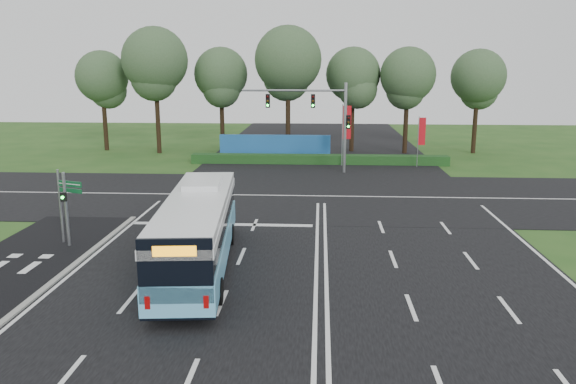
# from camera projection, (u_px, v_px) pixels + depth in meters

# --- Properties ---
(ground) EXTENTS (120.00, 120.00, 0.00)m
(ground) POSITION_uv_depth(u_px,v_px,m) (317.00, 259.00, 24.39)
(ground) COLOR #244D19
(ground) RESTS_ON ground
(road_main) EXTENTS (20.00, 120.00, 0.04)m
(road_main) POSITION_uv_depth(u_px,v_px,m) (317.00, 258.00, 24.39)
(road_main) COLOR black
(road_main) RESTS_ON ground
(road_cross) EXTENTS (120.00, 14.00, 0.05)m
(road_cross) POSITION_uv_depth(u_px,v_px,m) (318.00, 196.00, 36.08)
(road_cross) COLOR black
(road_cross) RESTS_ON ground
(bike_path) EXTENTS (5.00, 18.00, 0.06)m
(bike_path) POSITION_uv_depth(u_px,v_px,m) (0.00, 277.00, 22.17)
(bike_path) COLOR black
(bike_path) RESTS_ON ground
(kerb_strip) EXTENTS (0.25, 18.00, 0.12)m
(kerb_strip) POSITION_uv_depth(u_px,v_px,m) (59.00, 277.00, 22.03)
(kerb_strip) COLOR gray
(kerb_strip) RESTS_ON ground
(city_bus) EXTENTS (3.46, 11.60, 3.28)m
(city_bus) POSITION_uv_depth(u_px,v_px,m) (198.00, 231.00, 22.76)
(city_bus) COLOR #68C3F1
(city_bus) RESTS_ON ground
(pedestrian_signal) EXTENTS (0.33, 0.42, 3.50)m
(pedestrian_signal) POSITION_uv_depth(u_px,v_px,m) (66.00, 207.00, 25.56)
(pedestrian_signal) COLOR gray
(pedestrian_signal) RESTS_ON ground
(street_sign) EXTENTS (1.32, 0.51, 3.54)m
(street_sign) POSITION_uv_depth(u_px,v_px,m) (65.00, 197.00, 25.91)
(street_sign) COLOR gray
(street_sign) RESTS_ON ground
(banner_flag_mid) EXTENTS (0.76, 0.18, 5.16)m
(banner_flag_mid) POSITION_uv_depth(u_px,v_px,m) (346.00, 126.00, 46.61)
(banner_flag_mid) COLOR gray
(banner_flag_mid) RESTS_ON ground
(banner_flag_right) EXTENTS (0.62, 0.14, 4.22)m
(banner_flag_right) POSITION_uv_depth(u_px,v_px,m) (421.00, 134.00, 46.03)
(banner_flag_right) COLOR gray
(banner_flag_right) RESTS_ON ground
(traffic_light_gantry) EXTENTS (8.41, 0.28, 7.00)m
(traffic_light_gantry) POSITION_uv_depth(u_px,v_px,m) (322.00, 113.00, 43.35)
(traffic_light_gantry) COLOR gray
(traffic_light_gantry) RESTS_ON ground
(hedge) EXTENTS (22.00, 1.20, 0.80)m
(hedge) POSITION_uv_depth(u_px,v_px,m) (319.00, 159.00, 48.18)
(hedge) COLOR #193C16
(hedge) RESTS_ON ground
(blue_hoarding) EXTENTS (10.00, 0.30, 2.20)m
(blue_hoarding) POSITION_uv_depth(u_px,v_px,m) (275.00, 147.00, 50.69)
(blue_hoarding) COLOR #1E5BA2
(blue_hoarding) RESTS_ON ground
(eucalyptus_row) EXTENTS (41.38, 8.51, 11.94)m
(eucalyptus_row) POSITION_uv_depth(u_px,v_px,m) (276.00, 69.00, 53.17)
(eucalyptus_row) COLOR black
(eucalyptus_row) RESTS_ON ground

